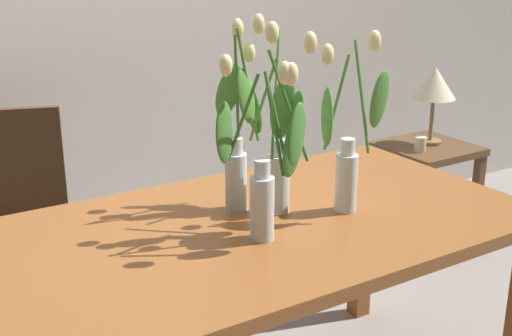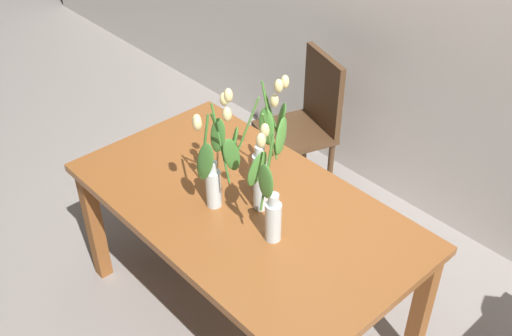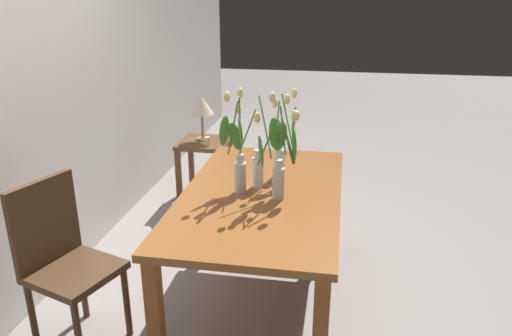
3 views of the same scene
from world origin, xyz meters
The scene contains 11 objects.
ground_plane centered at (0.00, 0.00, 0.00)m, with size 18.00×18.00×0.00m, color gray.
room_wall_rear centered at (0.00, 1.40, 1.35)m, with size 9.00×0.10×2.70m, color beige.
dining_table centered at (0.00, 0.00, 0.65)m, with size 1.60×0.90×0.74m.
tulip_vase_0 centered at (0.25, -0.08, 0.93)m, with size 0.20×0.15×0.56m.
tulip_vase_1 centered at (0.05, 0.04, 0.93)m, with size 0.14×0.26×0.59m.
tulip_vase_2 centered at (-0.06, -0.11, 0.96)m, with size 0.26×0.23×0.56m.
tulip_vase_3 centered at (-0.01, 0.14, 0.93)m, with size 0.14×0.16×0.59m.
dining_chair centered at (-0.53, 0.97, 0.52)m, with size 0.51×0.51×0.93m.
side_table centered at (1.50, 0.77, 0.43)m, with size 0.44×0.44×0.55m.
table_lamp centered at (1.53, 0.79, 0.86)m, with size 0.22×0.22×0.40m.
pillar_candle centered at (1.38, 0.71, 0.59)m, with size 0.06×0.06×0.07m, color beige.
Camera 3 is at (-2.57, -0.42, 1.85)m, focal length 34.45 mm.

